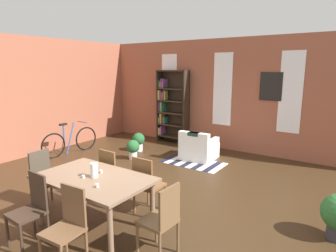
{
  "coord_description": "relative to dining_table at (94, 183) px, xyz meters",
  "views": [
    {
      "loc": [
        3.33,
        -3.63,
        2.31
      ],
      "look_at": [
        -0.09,
        1.37,
        1.08
      ],
      "focal_mm": 30.86,
      "sensor_mm": 36.0,
      "label": 1
    }
  ],
  "objects": [
    {
      "name": "ground_plane",
      "position": [
        -0.25,
        1.02,
        -0.69
      ],
      "size": [
        10.31,
        10.31,
        0.0
      ],
      "primitive_type": "plane",
      "color": "#3B2816"
    },
    {
      "name": "potted_plant_window",
      "position": [
        -2.05,
        3.41,
        -0.39
      ],
      "size": [
        0.35,
        0.35,
        0.52
      ],
      "color": "silver",
      "rests_on": "ground"
    },
    {
      "name": "dining_chair_near_left",
      "position": [
        -0.37,
        -0.74,
        -0.18
      ],
      "size": [
        0.41,
        0.41,
        0.95
      ],
      "color": "#39281D",
      "rests_on": "ground"
    },
    {
      "name": "tealight_candle_0",
      "position": [
        -0.09,
        -0.11,
        0.11
      ],
      "size": [
        0.04,
        0.04,
        0.04
      ],
      "primitive_type": "cylinder",
      "color": "silver",
      "rests_on": "dining_table"
    },
    {
      "name": "window_pane_1",
      "position": [
        -0.25,
        4.97,
        1.02
      ],
      "size": [
        0.55,
        0.02,
        2.02
      ],
      "primitive_type": "cube",
      "color": "white"
    },
    {
      "name": "back_wall_brick",
      "position": [
        -0.25,
        5.04,
        0.86
      ],
      "size": [
        8.74,
        0.12,
        3.11
      ],
      "primitive_type": "cube",
      "color": "#9B543D",
      "rests_on": "ground"
    },
    {
      "name": "vase_on_table",
      "position": [
        0.02,
        -0.0,
        0.19
      ],
      "size": [
        0.11,
        0.11,
        0.21
      ],
      "primitive_type": "cylinder",
      "color": "silver",
      "rests_on": "dining_table"
    },
    {
      "name": "dining_chair_head_left",
      "position": [
        -1.21,
        -0.01,
        -0.18
      ],
      "size": [
        0.43,
        0.43,
        0.95
      ],
      "color": "#44392D",
      "rests_on": "ground"
    },
    {
      "name": "window_pane_0",
      "position": [
        -2.06,
        4.97,
        1.02
      ],
      "size": [
        0.55,
        0.02,
        2.02
      ],
      "primitive_type": "cube",
      "color": "white"
    },
    {
      "name": "dining_chair_far_right",
      "position": [
        0.38,
        0.74,
        -0.18
      ],
      "size": [
        0.4,
        0.4,
        0.95
      ],
      "color": "brown",
      "rests_on": "ground"
    },
    {
      "name": "striped_rug",
      "position": [
        -0.26,
        3.37,
        -0.69
      ],
      "size": [
        1.52,
        0.84,
        0.01
      ],
      "color": "#1E1E33",
      "rests_on": "ground"
    },
    {
      "name": "left_wall_brick",
      "position": [
        -4.19,
        1.02,
        0.86
      ],
      "size": [
        0.12,
        8.93,
        3.11
      ],
      "primitive_type": "cube",
      "color": "#9B543D",
      "rests_on": "ground"
    },
    {
      "name": "window_pane_2",
      "position": [
        1.55,
        4.97,
        1.02
      ],
      "size": [
        0.55,
        0.02,
        2.02
      ],
      "primitive_type": "cube",
      "color": "white"
    },
    {
      "name": "dining_chair_far_left",
      "position": [
        -0.38,
        0.74,
        -0.18
      ],
      "size": [
        0.41,
        0.41,
        0.95
      ],
      "color": "brown",
      "rests_on": "ground"
    },
    {
      "name": "dining_table",
      "position": [
        0.0,
        0.0,
        0.0
      ],
      "size": [
        1.67,
        1.03,
        0.78
      ],
      "color": "#7C5F48",
      "rests_on": "ground"
    },
    {
      "name": "dining_chair_near_right",
      "position": [
        0.37,
        -0.74,
        -0.18
      ],
      "size": [
        0.43,
        0.43,
        0.95
      ],
      "color": "brown",
      "rests_on": "ground"
    },
    {
      "name": "bookshelf_tall",
      "position": [
        -1.89,
        4.78,
        0.44
      ],
      "size": [
        1.02,
        0.33,
        2.24
      ],
      "color": "#2D2319",
      "rests_on": "ground"
    },
    {
      "name": "dining_chair_head_right",
      "position": [
        1.21,
        -0.0,
        -0.18
      ],
      "size": [
        0.42,
        0.42,
        0.95
      ],
      "color": "brown",
      "rests_on": "ground"
    },
    {
      "name": "armchair_white",
      "position": [
        -0.3,
        3.71,
        -0.41
      ],
      "size": [
        0.84,
        0.84,
        0.75
      ],
      "color": "white",
      "rests_on": "ground"
    },
    {
      "name": "framed_picture",
      "position": [
        1.07,
        4.97,
        1.15
      ],
      "size": [
        0.56,
        0.03,
        0.72
      ],
      "primitive_type": "cube",
      "color": "black"
    },
    {
      "name": "tealight_candle_2",
      "position": [
        0.33,
        -0.23,
        0.11
      ],
      "size": [
        0.04,
        0.04,
        0.05
      ],
      "primitive_type": "cylinder",
      "color": "silver",
      "rests_on": "dining_table"
    },
    {
      "name": "bicycle_second",
      "position": [
        -3.43,
        2.17,
        -0.35
      ],
      "size": [
        0.44,
        1.68,
        0.88
      ],
      "color": "black",
      "rests_on": "ground"
    },
    {
      "name": "tealight_candle_1",
      "position": [
        -0.03,
        0.17,
        0.11
      ],
      "size": [
        0.04,
        0.04,
        0.04
      ],
      "primitive_type": "cylinder",
      "color": "silver",
      "rests_on": "dining_table"
    },
    {
      "name": "potted_plant_corner",
      "position": [
        -1.67,
        2.74,
        -0.39
      ],
      "size": [
        0.34,
        0.34,
        0.51
      ],
      "color": "silver",
      "rests_on": "ground"
    }
  ]
}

